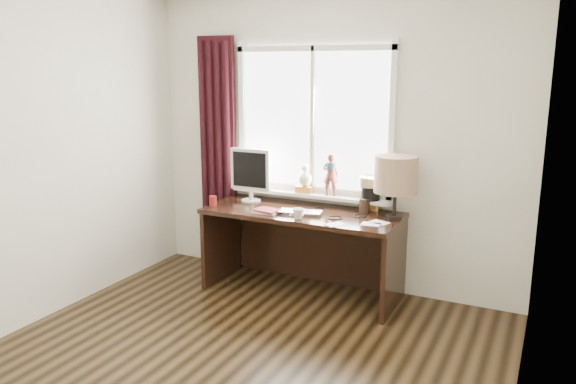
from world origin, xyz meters
The scene contains 15 objects.
wall_back centered at (0.00, 2.00, 1.30)m, with size 3.50×2.60×0.00m, color beige.
wall_right centered at (1.75, 0.00, 1.30)m, with size 4.00×2.60×0.00m, color beige.
laptop centered at (-0.07, 1.53, 0.76)m, with size 0.36×0.23×0.03m, color silver.
mug centered at (-0.02, 1.38, 0.80)m, with size 0.09×0.09×0.09m, color white.
red_cup centered at (-0.90, 1.46, 0.79)m, with size 0.07×0.07×0.09m, color maroon.
window centered at (-0.12, 1.95, 1.31)m, with size 1.52×0.21×1.40m.
curtain centered at (-1.13, 1.91, 1.12)m, with size 0.38×0.09×2.25m.
desk centered at (-0.10, 1.73, 0.51)m, with size 1.70×0.70×0.75m.
monitor centered at (-0.67, 1.75, 1.03)m, with size 0.40×0.18×0.49m.
notebook_stack centered at (-0.35, 1.45, 0.77)m, with size 0.24×0.18×0.03m.
brush_holder centered at (0.40, 1.81, 0.81)m, with size 0.09×0.09×0.25m.
icon_frame centered at (0.45, 1.90, 0.81)m, with size 0.10×0.03×0.13m.
table_lamp centered at (0.68, 1.74, 1.11)m, with size 0.35×0.35×0.52m.
loose_papers centered at (0.50, 1.47, 0.75)m, with size 0.47×0.38×0.00m.
desk_cables centered at (0.23, 1.64, 0.75)m, with size 0.54×0.37×0.01m.
Camera 1 is at (1.85, -2.64, 1.98)m, focal length 35.00 mm.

